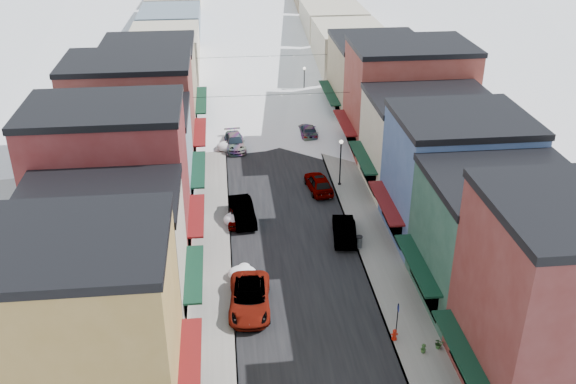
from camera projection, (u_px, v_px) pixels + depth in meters
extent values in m
cube|color=black|center=(260.00, 91.00, 87.07)|extent=(10.00, 160.00, 0.01)
cube|color=gray|center=(211.00, 92.00, 86.42)|extent=(3.20, 160.00, 0.15)
cube|color=gray|center=(308.00, 89.00, 87.66)|extent=(3.20, 160.00, 0.15)
cube|color=slate|center=(223.00, 92.00, 86.57)|extent=(0.10, 160.00, 0.15)
cube|color=slate|center=(297.00, 90.00, 87.52)|extent=(0.10, 160.00, 0.15)
cube|color=#A7803D|center=(80.00, 335.00, 33.81)|extent=(10.00, 8.50, 11.00)
cube|color=black|center=(63.00, 242.00, 31.18)|extent=(10.20, 8.70, 0.50)
cube|color=maroon|center=(190.00, 361.00, 35.39)|extent=(1.20, 7.22, 0.15)
cube|color=#BDAF98|center=(106.00, 262.00, 41.78)|extent=(10.00, 8.00, 9.00)
cube|color=black|center=(96.00, 198.00, 39.61)|extent=(10.20, 8.20, 0.50)
cube|color=black|center=(194.00, 273.00, 42.90)|extent=(1.20, 6.80, 0.15)
cube|color=maroon|center=(112.00, 187.00, 48.12)|extent=(11.00, 8.00, 12.00)
cube|color=black|center=(101.00, 108.00, 45.26)|extent=(11.20, 8.20, 0.50)
cube|color=maroon|center=(196.00, 215.00, 49.98)|extent=(1.20, 6.80, 0.15)
cube|color=gray|center=(134.00, 161.00, 56.48)|extent=(10.00, 9.00, 8.50)
cube|color=black|center=(128.00, 113.00, 54.42)|extent=(10.20, 9.20, 0.50)
cube|color=black|center=(198.00, 169.00, 57.49)|extent=(1.20, 7.65, 0.15)
cube|color=maroon|center=(132.00, 115.00, 63.89)|extent=(12.00, 9.00, 10.50)
cube|color=black|center=(126.00, 61.00, 61.37)|extent=(12.20, 9.20, 0.50)
cube|color=maroon|center=(200.00, 132.00, 65.45)|extent=(1.20, 7.65, 0.15)
cube|color=#8E7C5D|center=(151.00, 89.00, 73.05)|extent=(10.00, 11.00, 9.50)
cube|color=black|center=(147.00, 45.00, 70.77)|extent=(10.20, 11.20, 0.50)
cube|color=black|center=(201.00, 100.00, 74.29)|extent=(1.20, 9.35, 0.15)
cube|color=maroon|center=(576.00, 306.00, 35.22)|extent=(11.00, 9.00, 12.00)
cube|color=black|center=(463.00, 353.00, 35.93)|extent=(1.20, 7.65, 0.15)
cube|color=#224738|center=(499.00, 243.00, 43.82)|extent=(10.00, 9.00, 9.00)
cube|color=black|center=(510.00, 181.00, 41.64)|extent=(10.20, 9.20, 0.50)
cube|color=black|center=(417.00, 264.00, 43.89)|extent=(1.20, 7.65, 0.15)
cube|color=#3B5486|center=(455.00, 179.00, 51.55)|extent=(10.00, 9.00, 10.00)
cube|color=black|center=(463.00, 118.00, 49.14)|extent=(10.20, 9.20, 0.50)
cube|color=maroon|center=(386.00, 202.00, 51.84)|extent=(1.20, 7.65, 0.15)
cube|color=beige|center=(427.00, 144.00, 59.89)|extent=(11.00, 9.00, 8.50)
cube|color=black|center=(432.00, 98.00, 57.83)|extent=(11.20, 9.20, 0.50)
cube|color=black|center=(362.00, 157.00, 59.80)|extent=(1.20, 7.65, 0.15)
cube|color=maroon|center=(407.00, 100.00, 67.33)|extent=(12.00, 9.00, 11.00)
cube|color=black|center=(412.00, 45.00, 64.69)|extent=(12.20, 9.20, 0.50)
cube|color=maroon|center=(345.00, 123.00, 67.76)|extent=(1.20, 7.65, 0.15)
cube|color=#9A8765|center=(376.00, 81.00, 76.53)|extent=(10.00, 11.00, 9.00)
cube|color=black|center=(379.00, 41.00, 74.36)|extent=(10.20, 11.20, 0.50)
cube|color=black|center=(329.00, 93.00, 76.60)|extent=(1.20, 9.35, 0.15)
cube|color=gray|center=(166.00, 61.00, 85.84)|extent=(9.00, 13.00, 8.00)
cube|color=gray|center=(349.00, 56.00, 88.19)|extent=(9.00, 13.00, 8.00)
cube|color=gray|center=(171.00, 36.00, 98.22)|extent=(9.00, 13.00, 8.00)
cube|color=gray|center=(332.00, 32.00, 100.57)|extent=(9.00, 13.00, 8.00)
cube|color=gray|center=(176.00, 17.00, 110.60)|extent=(9.00, 13.00, 8.00)
cube|color=gray|center=(319.00, 13.00, 112.94)|extent=(9.00, 13.00, 8.00)
cube|color=gray|center=(180.00, 1.00, 122.97)|extent=(9.00, 13.00, 8.00)
cylinder|color=black|center=(272.00, 95.00, 66.56)|extent=(16.40, 0.04, 0.04)
cylinder|color=black|center=(262.00, 56.00, 79.82)|extent=(16.40, 0.04, 0.04)
imported|color=silver|center=(250.00, 298.00, 44.36)|extent=(3.17, 6.22, 1.69)
imported|color=#A2A5AA|center=(238.00, 215.00, 55.17)|extent=(1.91, 4.00, 1.32)
imported|color=black|center=(243.00, 211.00, 55.38)|extent=(2.36, 5.35, 1.71)
imported|color=gray|center=(235.00, 142.00, 69.41)|extent=(2.48, 5.22, 1.47)
imported|color=black|center=(344.00, 229.00, 52.70)|extent=(2.33, 5.16, 1.64)
imported|color=#9899A0|center=(319.00, 183.00, 60.38)|extent=(2.51, 5.07, 1.66)
imported|color=black|center=(308.00, 131.00, 72.51)|extent=(1.96, 4.72, 1.36)
imported|color=#969A9E|center=(252.00, 84.00, 87.71)|extent=(1.79, 4.05, 1.35)
imported|color=silver|center=(273.00, 85.00, 86.99)|extent=(2.97, 5.79, 1.56)
cylinder|color=red|center=(394.00, 339.00, 41.55)|extent=(0.35, 0.35, 0.10)
cylinder|color=red|center=(394.00, 335.00, 41.43)|extent=(0.25, 0.25, 0.62)
sphere|color=red|center=(395.00, 331.00, 41.27)|extent=(0.27, 0.27, 0.27)
cylinder|color=red|center=(394.00, 334.00, 41.39)|extent=(0.47, 0.10, 0.10)
cylinder|color=black|center=(397.00, 319.00, 41.46)|extent=(0.07, 0.07, 2.47)
cube|color=navy|center=(398.00, 308.00, 41.05)|extent=(0.03, 0.34, 0.45)
cylinder|color=#5C5F62|center=(359.00, 242.00, 51.38)|extent=(0.53, 0.53, 0.92)
cylinder|color=black|center=(359.00, 237.00, 51.16)|extent=(0.57, 0.57, 0.06)
cylinder|color=black|center=(340.00, 184.00, 61.60)|extent=(0.32, 0.32, 0.11)
cylinder|color=black|center=(340.00, 164.00, 60.65)|extent=(0.13, 0.13, 4.25)
sphere|color=white|center=(341.00, 142.00, 59.60)|extent=(0.38, 0.38, 0.38)
cylinder|color=black|center=(304.00, 101.00, 83.07)|extent=(0.31, 0.31, 0.10)
cylinder|color=black|center=(304.00, 85.00, 82.13)|extent=(0.13, 0.13, 4.19)
sphere|color=white|center=(304.00, 68.00, 81.10)|extent=(0.38, 0.38, 0.38)
imported|color=#2E5627|center=(439.00, 344.00, 40.69)|extent=(0.59, 0.51, 0.66)
imported|color=#395F2B|center=(423.00, 349.00, 40.33)|extent=(0.39, 0.39, 0.61)
ellipsoid|color=white|center=(242.00, 273.00, 47.74)|extent=(2.12, 1.80, 0.90)
ellipsoid|color=white|center=(244.00, 267.00, 48.92)|extent=(0.91, 0.82, 0.45)
ellipsoid|color=white|center=(238.00, 219.00, 54.82)|extent=(2.51, 2.13, 1.06)
ellipsoid|color=white|center=(240.00, 215.00, 56.02)|extent=(1.07, 0.97, 0.54)
ellipsoid|color=white|center=(227.00, 146.00, 69.00)|extent=(2.29, 1.94, 0.97)
ellipsoid|color=white|center=(229.00, 144.00, 70.19)|extent=(0.98, 0.88, 0.49)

